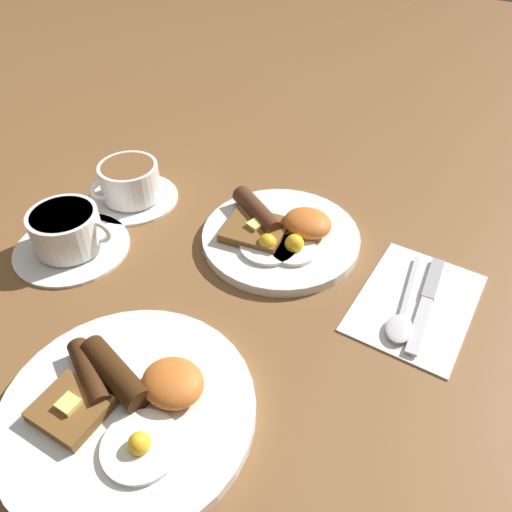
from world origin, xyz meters
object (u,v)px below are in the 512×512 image
Objects in this scene: breakfast_plate_far at (129,406)px; teacup_near at (130,185)px; knife at (427,298)px; teacup_far at (68,234)px; spoon at (402,319)px; breakfast_plate_near at (280,234)px.

breakfast_plate_far is 1.86× the size of teacup_near.
breakfast_plate_far is 1.51× the size of knife.
teacup_near is 0.14m from teacup_far.
teacup_far is 0.97× the size of spoon.
breakfast_plate_near is 0.86× the size of breakfast_plate_far.
breakfast_plate_far is 0.34m from spoon.
teacup_far is 0.51m from knife.
breakfast_plate_far is at bearing 131.00° from teacup_near.
teacup_far reaches higher than knife.
teacup_near reaches higher than breakfast_plate_far.
teacup_far is (0.25, 0.17, 0.01)m from breakfast_plate_near.
breakfast_plate_far is (-0.00, 0.33, -0.00)m from breakfast_plate_near.
knife is (-0.22, 0.01, -0.01)m from breakfast_plate_near.
breakfast_plate_near reaches higher than breakfast_plate_far.
breakfast_plate_near reaches higher than knife.
breakfast_plate_near is 1.40× the size of teacup_far.
teacup_far is 0.47m from spoon.
breakfast_plate_far is at bearing 147.87° from teacup_far.
teacup_far is at bearing -84.63° from spoon.
spoon is (-0.47, 0.03, -0.02)m from teacup_near.
breakfast_plate_near is 1.36× the size of spoon.
breakfast_plate_near is 0.33m from breakfast_plate_far.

